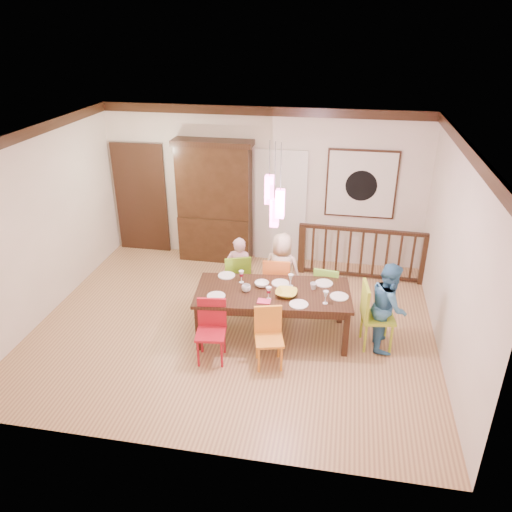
% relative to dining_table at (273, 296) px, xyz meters
% --- Properties ---
extents(floor, '(6.00, 6.00, 0.00)m').
position_rel_dining_table_xyz_m(floor, '(-0.61, 0.14, -0.67)').
color(floor, '#986949').
rests_on(floor, ground).
extents(ceiling, '(6.00, 6.00, 0.00)m').
position_rel_dining_table_xyz_m(ceiling, '(-0.61, 0.14, 2.23)').
color(ceiling, white).
rests_on(ceiling, wall_back).
extents(wall_back, '(6.00, 0.00, 6.00)m').
position_rel_dining_table_xyz_m(wall_back, '(-0.61, 2.64, 0.78)').
color(wall_back, beige).
rests_on(wall_back, floor).
extents(wall_left, '(0.00, 5.00, 5.00)m').
position_rel_dining_table_xyz_m(wall_left, '(-3.61, 0.14, 0.78)').
color(wall_left, beige).
rests_on(wall_left, floor).
extents(wall_right, '(0.00, 5.00, 5.00)m').
position_rel_dining_table_xyz_m(wall_right, '(2.39, 0.14, 0.78)').
color(wall_right, beige).
rests_on(wall_right, floor).
extents(crown_molding, '(6.00, 5.00, 0.16)m').
position_rel_dining_table_xyz_m(crown_molding, '(-0.61, 0.14, 2.15)').
color(crown_molding, black).
rests_on(crown_molding, wall_back).
extents(panel_door, '(1.04, 0.07, 2.24)m').
position_rel_dining_table_xyz_m(panel_door, '(-3.01, 2.59, 0.38)').
color(panel_door, black).
rests_on(panel_door, wall_back).
extents(white_doorway, '(0.97, 0.05, 2.22)m').
position_rel_dining_table_xyz_m(white_doorway, '(-0.26, 2.61, 0.38)').
color(white_doorway, silver).
rests_on(white_doorway, wall_back).
extents(painting, '(1.25, 0.06, 1.25)m').
position_rel_dining_table_xyz_m(painting, '(1.19, 2.61, 0.93)').
color(painting, black).
rests_on(painting, wall_back).
extents(pendant_cluster, '(0.27, 0.21, 1.14)m').
position_rel_dining_table_xyz_m(pendant_cluster, '(0.00, -0.00, 1.44)').
color(pendant_cluster, '#EC469C').
rests_on(pendant_cluster, ceiling).
extents(dining_table, '(2.31, 1.24, 0.75)m').
position_rel_dining_table_xyz_m(dining_table, '(0.00, 0.00, 0.00)').
color(dining_table, black).
rests_on(dining_table, floor).
extents(chair_far_left, '(0.53, 0.53, 0.92)m').
position_rel_dining_table_xyz_m(chair_far_left, '(-0.72, 0.81, -0.15)').
color(chair_far_left, '#70AA1F').
rests_on(chair_far_left, floor).
extents(chair_far_mid, '(0.45, 0.45, 0.94)m').
position_rel_dining_table_xyz_m(chair_far_mid, '(-0.05, 0.77, -0.13)').
color(chair_far_mid, orange).
rests_on(chair_far_mid, floor).
extents(chair_far_right, '(0.43, 0.43, 0.85)m').
position_rel_dining_table_xyz_m(chair_far_right, '(0.75, 0.77, -0.18)').
color(chair_far_right, '#7FCC39').
rests_on(chair_far_right, floor).
extents(chair_near_left, '(0.44, 0.44, 0.87)m').
position_rel_dining_table_xyz_m(chair_near_left, '(-0.74, -0.74, -0.17)').
color(chair_near_left, '#A31220').
rests_on(chair_near_left, floor).
extents(chair_near_mid, '(0.46, 0.46, 0.83)m').
position_rel_dining_table_xyz_m(chair_near_mid, '(0.06, -0.70, -0.20)').
color(chair_near_mid, orange).
rests_on(chair_near_mid, floor).
extents(chair_end_right, '(0.50, 0.50, 0.98)m').
position_rel_dining_table_xyz_m(chair_end_right, '(1.50, 0.02, -0.11)').
color(chair_end_right, '#A9C62C').
rests_on(chair_end_right, floor).
extents(china_hutch, '(1.47, 0.46, 2.32)m').
position_rel_dining_table_xyz_m(china_hutch, '(-1.48, 2.44, 0.49)').
color(china_hutch, black).
rests_on(china_hutch, floor).
extents(balustrade, '(2.28, 0.16, 0.96)m').
position_rel_dining_table_xyz_m(balustrade, '(1.29, 2.09, -0.17)').
color(balustrade, black).
rests_on(balustrade, floor).
extents(person_far_left, '(0.44, 0.30, 1.18)m').
position_rel_dining_table_xyz_m(person_far_left, '(-0.67, 0.82, -0.08)').
color(person_far_left, beige).
rests_on(person_far_left, floor).
extents(person_far_mid, '(0.68, 0.51, 1.27)m').
position_rel_dining_table_xyz_m(person_far_mid, '(0.01, 0.88, -0.04)').
color(person_far_mid, beige).
rests_on(person_far_mid, floor).
extents(person_end_right, '(0.52, 0.66, 1.30)m').
position_rel_dining_table_xyz_m(person_end_right, '(1.63, 0.05, -0.02)').
color(person_end_right, teal).
rests_on(person_end_right, floor).
extents(serving_bowl, '(0.32, 0.32, 0.08)m').
position_rel_dining_table_xyz_m(serving_bowl, '(0.20, -0.09, 0.12)').
color(serving_bowl, gold).
rests_on(serving_bowl, dining_table).
extents(small_bowl, '(0.26, 0.26, 0.07)m').
position_rel_dining_table_xyz_m(small_bowl, '(-0.19, 0.12, 0.11)').
color(small_bowl, white).
rests_on(small_bowl, dining_table).
extents(cup_left, '(0.17, 0.17, 0.10)m').
position_rel_dining_table_xyz_m(cup_left, '(-0.38, -0.08, 0.13)').
color(cup_left, silver).
rests_on(cup_left, dining_table).
extents(cup_right, '(0.13, 0.13, 0.10)m').
position_rel_dining_table_xyz_m(cup_right, '(0.57, 0.17, 0.13)').
color(cup_right, silver).
rests_on(cup_right, dining_table).
extents(plate_far_left, '(0.26, 0.26, 0.01)m').
position_rel_dining_table_xyz_m(plate_far_left, '(-0.77, 0.33, 0.09)').
color(plate_far_left, white).
rests_on(plate_far_left, dining_table).
extents(plate_far_mid, '(0.26, 0.26, 0.01)m').
position_rel_dining_table_xyz_m(plate_far_mid, '(0.07, 0.24, 0.09)').
color(plate_far_mid, white).
rests_on(plate_far_mid, dining_table).
extents(plate_far_right, '(0.26, 0.26, 0.01)m').
position_rel_dining_table_xyz_m(plate_far_right, '(0.71, 0.35, 0.09)').
color(plate_far_right, white).
rests_on(plate_far_right, dining_table).
extents(plate_near_left, '(0.26, 0.26, 0.01)m').
position_rel_dining_table_xyz_m(plate_near_left, '(-0.77, -0.29, 0.09)').
color(plate_near_left, white).
rests_on(plate_near_left, dining_table).
extents(plate_near_mid, '(0.26, 0.26, 0.01)m').
position_rel_dining_table_xyz_m(plate_near_mid, '(0.40, -0.31, 0.09)').
color(plate_near_mid, white).
rests_on(plate_near_mid, dining_table).
extents(plate_end_right, '(0.26, 0.26, 0.01)m').
position_rel_dining_table_xyz_m(plate_end_right, '(0.94, 0.00, 0.09)').
color(plate_end_right, white).
rests_on(plate_end_right, dining_table).
extents(wine_glass_a, '(0.08, 0.08, 0.19)m').
position_rel_dining_table_xyz_m(wine_glass_a, '(-0.50, 0.18, 0.17)').
color(wine_glass_a, '#590C19').
rests_on(wine_glass_a, dining_table).
extents(wine_glass_b, '(0.08, 0.08, 0.19)m').
position_rel_dining_table_xyz_m(wine_glass_b, '(0.23, 0.20, 0.17)').
color(wine_glass_b, silver).
rests_on(wine_glass_b, dining_table).
extents(wine_glass_c, '(0.08, 0.08, 0.19)m').
position_rel_dining_table_xyz_m(wine_glass_c, '(-0.03, -0.23, 0.17)').
color(wine_glass_c, '#590C19').
rests_on(wine_glass_c, dining_table).
extents(wine_glass_d, '(0.08, 0.08, 0.19)m').
position_rel_dining_table_xyz_m(wine_glass_d, '(0.75, -0.20, 0.17)').
color(wine_glass_d, silver).
rests_on(wine_glass_d, dining_table).
extents(napkin, '(0.18, 0.14, 0.01)m').
position_rel_dining_table_xyz_m(napkin, '(-0.08, -0.31, 0.09)').
color(napkin, '#D83359').
rests_on(napkin, dining_table).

